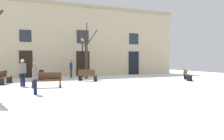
{
  "coord_description": "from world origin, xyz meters",
  "views": [
    {
      "loc": [
        -6.07,
        -12.43,
        1.71
      ],
      "look_at": [
        0.0,
        1.86,
        0.95
      ],
      "focal_mm": 34.85,
      "sensor_mm": 36.0,
      "label": 1
    }
  ],
  "objects_px": {
    "streetlamp": "(82,53)",
    "person_near_bench": "(71,68)",
    "tree_near_facade": "(86,53)",
    "person_strolling": "(35,77)",
    "bench_back_to_back_right": "(87,75)",
    "bench_back_to_back_left": "(4,77)",
    "bench_near_lamp": "(187,75)",
    "litter_bin": "(41,75)",
    "person_by_shop_door": "(23,71)",
    "bench_by_litter_bin": "(47,80)"
  },
  "relations": [
    {
      "from": "streetlamp",
      "to": "bench_back_to_back_right",
      "type": "distance_m",
      "value": 4.59
    },
    {
      "from": "bench_back_to_back_right",
      "to": "streetlamp",
      "type": "bearing_deg",
      "value": -51.67
    },
    {
      "from": "bench_back_to_back_right",
      "to": "bench_by_litter_bin",
      "type": "xyz_separation_m",
      "value": [
        -3.37,
        -2.85,
        0.01
      ]
    },
    {
      "from": "tree_near_facade",
      "to": "streetlamp",
      "type": "bearing_deg",
      "value": 84.75
    },
    {
      "from": "bench_near_lamp",
      "to": "streetlamp",
      "type": "bearing_deg",
      "value": 79.02
    },
    {
      "from": "streetlamp",
      "to": "litter_bin",
      "type": "relative_size",
      "value": 4.55
    },
    {
      "from": "bench_back_to_back_left",
      "to": "tree_near_facade",
      "type": "bearing_deg",
      "value": -57.29
    },
    {
      "from": "streetlamp",
      "to": "person_by_shop_door",
      "type": "bearing_deg",
      "value": -133.33
    },
    {
      "from": "bench_back_to_back_left",
      "to": "person_near_bench",
      "type": "distance_m",
      "value": 6.48
    },
    {
      "from": "bench_back_to_back_right",
      "to": "bench_back_to_back_left",
      "type": "relative_size",
      "value": 0.86
    },
    {
      "from": "tree_near_facade",
      "to": "person_strolling",
      "type": "distance_m",
      "value": 9.03
    },
    {
      "from": "tree_near_facade",
      "to": "bench_near_lamp",
      "type": "distance_m",
      "value": 8.79
    },
    {
      "from": "bench_near_lamp",
      "to": "bench_by_litter_bin",
      "type": "bearing_deg",
      "value": 124.29
    },
    {
      "from": "bench_back_to_back_right",
      "to": "bench_back_to_back_left",
      "type": "bearing_deg",
      "value": 45.32
    },
    {
      "from": "tree_near_facade",
      "to": "bench_near_lamp",
      "type": "relative_size",
      "value": 2.97
    },
    {
      "from": "streetlamp",
      "to": "person_near_bench",
      "type": "bearing_deg",
      "value": -166.97
    },
    {
      "from": "tree_near_facade",
      "to": "litter_bin",
      "type": "distance_m",
      "value": 4.26
    },
    {
      "from": "person_strolling",
      "to": "streetlamp",
      "type": "bearing_deg",
      "value": 148.76
    },
    {
      "from": "streetlamp",
      "to": "bench_by_litter_bin",
      "type": "xyz_separation_m",
      "value": [
        -4.12,
        -6.97,
        -1.87
      ]
    },
    {
      "from": "bench_by_litter_bin",
      "to": "person_strolling",
      "type": "bearing_deg",
      "value": -93.96
    },
    {
      "from": "bench_back_to_back_right",
      "to": "person_near_bench",
      "type": "height_order",
      "value": "person_near_bench"
    },
    {
      "from": "litter_bin",
      "to": "bench_by_litter_bin",
      "type": "distance_m",
      "value": 5.04
    },
    {
      "from": "bench_back_to_back_left",
      "to": "person_near_bench",
      "type": "xyz_separation_m",
      "value": [
        5.43,
        3.5,
        0.43
      ]
    },
    {
      "from": "bench_back_to_back_left",
      "to": "person_by_shop_door",
      "type": "xyz_separation_m",
      "value": [
        1.15,
        -2.01,
        0.48
      ]
    },
    {
      "from": "person_by_shop_door",
      "to": "litter_bin",
      "type": "bearing_deg",
      "value": 35.55
    },
    {
      "from": "person_by_shop_door",
      "to": "person_near_bench",
      "type": "bearing_deg",
      "value": 18.5
    },
    {
      "from": "tree_near_facade",
      "to": "bench_near_lamp",
      "type": "height_order",
      "value": "tree_near_facade"
    },
    {
      "from": "streetlamp",
      "to": "person_near_bench",
      "type": "relative_size",
      "value": 2.33
    },
    {
      "from": "tree_near_facade",
      "to": "litter_bin",
      "type": "relative_size",
      "value": 5.69
    },
    {
      "from": "person_near_bench",
      "to": "streetlamp",
      "type": "bearing_deg",
      "value": 123.9
    },
    {
      "from": "bench_near_lamp",
      "to": "person_near_bench",
      "type": "relative_size",
      "value": 0.98
    },
    {
      "from": "litter_bin",
      "to": "bench_by_litter_bin",
      "type": "height_order",
      "value": "bench_by_litter_bin"
    },
    {
      "from": "tree_near_facade",
      "to": "person_by_shop_door",
      "type": "height_order",
      "value": "tree_near_facade"
    },
    {
      "from": "bench_near_lamp",
      "to": "person_strolling",
      "type": "bearing_deg",
      "value": 135.72
    },
    {
      "from": "person_strolling",
      "to": "person_near_bench",
      "type": "xyz_separation_m",
      "value": [
        3.76,
        9.15,
        0.05
      ]
    },
    {
      "from": "streetlamp",
      "to": "bench_back_to_back_left",
      "type": "xyz_separation_m",
      "value": [
        -6.61,
        -3.78,
        -1.87
      ]
    },
    {
      "from": "streetlamp",
      "to": "bench_by_litter_bin",
      "type": "distance_m",
      "value": 8.31
    },
    {
      "from": "streetlamp",
      "to": "person_by_shop_door",
      "type": "xyz_separation_m",
      "value": [
        -5.46,
        -5.78,
        -1.38
      ]
    },
    {
      "from": "litter_bin",
      "to": "bench_back_to_back_right",
      "type": "relative_size",
      "value": 0.58
    },
    {
      "from": "bench_near_lamp",
      "to": "bench_by_litter_bin",
      "type": "height_order",
      "value": "bench_by_litter_bin"
    },
    {
      "from": "bench_near_lamp",
      "to": "person_by_shop_door",
      "type": "bearing_deg",
      "value": 118.64
    },
    {
      "from": "tree_near_facade",
      "to": "person_by_shop_door",
      "type": "xyz_separation_m",
      "value": [
        -5.28,
        -3.89,
        -1.34
      ]
    },
    {
      "from": "bench_near_lamp",
      "to": "person_strolling",
      "type": "distance_m",
      "value": 12.25
    },
    {
      "from": "person_by_shop_door",
      "to": "person_near_bench",
      "type": "height_order",
      "value": "person_by_shop_door"
    },
    {
      "from": "bench_by_litter_bin",
      "to": "person_by_shop_door",
      "type": "bearing_deg",
      "value": 152.9
    },
    {
      "from": "bench_back_to_back_right",
      "to": "person_strolling",
      "type": "height_order",
      "value": "person_strolling"
    },
    {
      "from": "bench_by_litter_bin",
      "to": "person_by_shop_door",
      "type": "height_order",
      "value": "person_by_shop_door"
    },
    {
      "from": "bench_near_lamp",
      "to": "bench_by_litter_bin",
      "type": "xyz_separation_m",
      "value": [
        -11.1,
        -0.34,
        0.04
      ]
    },
    {
      "from": "litter_bin",
      "to": "bench_near_lamp",
      "type": "bearing_deg",
      "value": -23.15
    },
    {
      "from": "person_strolling",
      "to": "person_near_bench",
      "type": "height_order",
      "value": "person_near_bench"
    }
  ]
}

